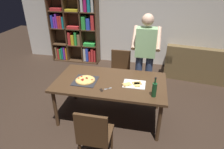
{
  "coord_description": "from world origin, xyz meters",
  "views": [
    {
      "loc": [
        0.61,
        -2.77,
        2.37
      ],
      "look_at": [
        0.0,
        0.15,
        0.8
      ],
      "focal_mm": 30.96,
      "sensor_mm": 36.0,
      "label": 1
    }
  ],
  "objects": [
    {
      "name": "bookshelf",
      "position": [
        -1.53,
        2.38,
        0.94
      ],
      "size": [
        1.4,
        0.35,
        1.95
      ],
      "color": "#513823",
      "rests_on": "ground_plane"
    },
    {
      "name": "chair_far_side",
      "position": [
        0.0,
        0.99,
        0.51
      ],
      "size": [
        0.42,
        0.42,
        0.9
      ],
      "color": "#472D19",
      "rests_on": "ground_plane"
    },
    {
      "name": "dining_table",
      "position": [
        0.0,
        0.0,
        0.69
      ],
      "size": [
        1.86,
        1.01,
        0.75
      ],
      "color": "#4C331E",
      "rests_on": "ground_plane"
    },
    {
      "name": "pepperoni_pizza_on_tray",
      "position": [
        -0.41,
        -0.08,
        0.77
      ],
      "size": [
        0.39,
        0.39,
        0.04
      ],
      "color": "#2D2D33",
      "rests_on": "dining_table"
    },
    {
      "name": "back_wall",
      "position": [
        0.0,
        2.6,
        1.4
      ],
      "size": [
        6.4,
        0.1,
        2.8
      ],
      "primitive_type": "cube",
      "color": "silver",
      "rests_on": "ground_plane"
    },
    {
      "name": "wine_bottle",
      "position": [
        0.73,
        -0.31,
        0.87
      ],
      "size": [
        0.07,
        0.07,
        0.32
      ],
      "color": "#194723",
      "rests_on": "dining_table"
    },
    {
      "name": "ground_plane",
      "position": [
        0.0,
        0.0,
        0.0
      ],
      "size": [
        12.0,
        12.0,
        0.0
      ],
      "primitive_type": "plane",
      "color": "#38281E"
    },
    {
      "name": "couch",
      "position": [
        1.89,
        1.99,
        0.3
      ],
      "size": [
        1.8,
        1.08,
        0.85
      ],
      "color": "brown",
      "rests_on": "ground_plane"
    },
    {
      "name": "chair_near_camera",
      "position": [
        -0.0,
        -0.99,
        0.51
      ],
      "size": [
        0.42,
        0.42,
        0.9
      ],
      "color": "#472D19",
      "rests_on": "ground_plane"
    },
    {
      "name": "kitchen_scissors",
      "position": [
        -0.04,
        -0.29,
        0.76
      ],
      "size": [
        0.19,
        0.15,
        0.01
      ],
      "color": "silver",
      "rests_on": "dining_table"
    },
    {
      "name": "pizza_slices_on_towel",
      "position": [
        0.41,
        -0.03,
        0.76
      ],
      "size": [
        0.38,
        0.28,
        0.03
      ],
      "color": "white",
      "rests_on": "dining_table"
    },
    {
      "name": "person_serving_pizza",
      "position": [
        0.52,
        0.77,
        1.0
      ],
      "size": [
        0.55,
        0.54,
        1.75
      ],
      "color": "#38476B",
      "rests_on": "ground_plane"
    }
  ]
}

